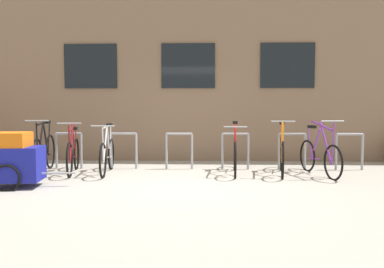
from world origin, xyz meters
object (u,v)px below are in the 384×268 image
(bicycle_red, at_px, (235,154))
(bike_trailer, at_px, (12,159))
(bicycle_orange, at_px, (282,154))
(bicycle_black, at_px, (44,152))
(bicycle_maroon, at_px, (73,154))
(bicycle_silver, at_px, (107,155))
(bicycle_purple, at_px, (319,156))

(bicycle_red, xyz_separation_m, bike_trailer, (-3.78, -1.57, 0.09))
(bicycle_orange, xyz_separation_m, bike_trailer, (-4.71, -1.50, 0.08))
(bicycle_black, height_order, bicycle_orange, bicycle_black)
(bicycle_red, height_order, bicycle_maroon, bicycle_red)
(bicycle_red, relative_size, bicycle_orange, 1.01)
(bicycle_black, relative_size, bicycle_silver, 1.03)
(bicycle_red, relative_size, bicycle_purple, 1.06)
(bicycle_red, height_order, bicycle_silver, bicycle_red)
(bicycle_maroon, distance_m, bicycle_silver, 0.70)
(bicycle_red, relative_size, bicycle_silver, 1.04)
(bicycle_maroon, distance_m, bike_trailer, 1.55)
(bicycle_red, distance_m, bicycle_silver, 2.57)
(bicycle_red, height_order, bicycle_purple, bicycle_purple)
(bicycle_silver, bearing_deg, bicycle_maroon, 179.22)
(bicycle_red, bearing_deg, bicycle_maroon, -178.15)
(bicycle_silver, xyz_separation_m, bicycle_purple, (4.20, -0.06, -0.00))
(bicycle_orange, relative_size, bicycle_purple, 1.05)
(bicycle_maroon, bearing_deg, bicycle_silver, -0.78)
(bicycle_silver, relative_size, bicycle_purple, 1.02)
(bicycle_black, distance_m, bicycle_silver, 1.35)
(bicycle_maroon, xyz_separation_m, bike_trailer, (-0.52, -1.46, 0.10))
(bicycle_red, distance_m, bicycle_maroon, 3.27)
(bicycle_red, xyz_separation_m, bicycle_maroon, (-3.26, -0.11, -0.01))
(bicycle_maroon, xyz_separation_m, bicycle_purple, (4.90, -0.07, 0.00))
(bicycle_black, relative_size, bicycle_maroon, 1.06)
(bicycle_red, distance_m, bicycle_black, 3.91)
(bicycle_orange, bearing_deg, bicycle_silver, -179.16)
(bicycle_orange, distance_m, bicycle_purple, 0.72)
(bicycle_silver, bearing_deg, bicycle_orange, 0.84)
(bicycle_silver, height_order, bicycle_purple, bicycle_purple)
(bicycle_black, bearing_deg, bicycle_orange, -1.00)
(bicycle_black, xyz_separation_m, bicycle_maroon, (0.65, -0.13, -0.03))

